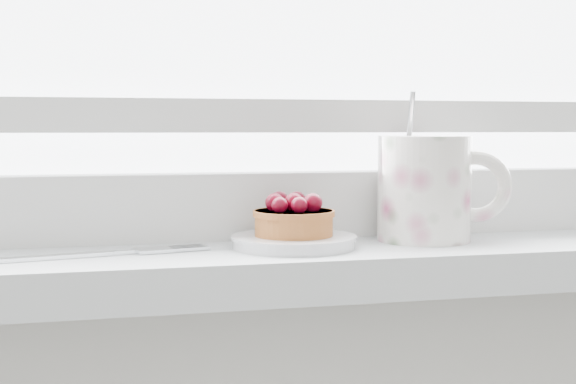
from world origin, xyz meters
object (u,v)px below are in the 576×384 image
object	(u,v)px
saucer	(294,242)
fork	(92,254)
raspberry_tart	(294,217)
floral_mug	(428,186)

from	to	relation	value
saucer	fork	size ratio (longest dim) A/B	0.57
saucer	raspberry_tart	size ratio (longest dim) A/B	1.54
saucer	floral_mug	world-z (taller)	floral_mug
saucer	fork	world-z (taller)	saucer
floral_mug	fork	world-z (taller)	floral_mug
floral_mug	saucer	bearing A→B (deg)	-174.21
fork	raspberry_tart	bearing A→B (deg)	2.07
raspberry_tart	fork	xyz separation A→B (m)	(-0.19, -0.01, -0.03)
floral_mug	raspberry_tart	bearing A→B (deg)	-174.35
saucer	raspberry_tart	world-z (taller)	raspberry_tart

